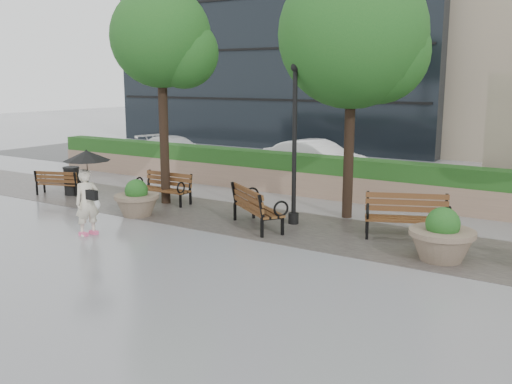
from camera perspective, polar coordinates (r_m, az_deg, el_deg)
The scene contains 17 objects.
ground at distance 13.30m, azimuth -7.16°, elevation -5.59°, with size 100.00×100.00×0.00m, color gray.
cobble_strip at distance 15.63m, azimuth -0.12°, elevation -2.91°, with size 28.00×3.20×0.01m, color #383330.
hedge_wall at distance 18.91m, azimuth 6.45°, elevation 1.56°, with size 24.00×0.80×1.35m.
asphalt_street at distance 22.63m, azimuth 10.91°, elevation 1.33°, with size 40.00×7.00×0.00m, color black.
bench_0 at distance 20.17m, azimuth -19.02°, elevation 0.41°, with size 1.64×1.09×0.82m.
bench_1 at distance 18.03m, azimuth -9.15°, elevation -0.23°, with size 1.79×0.75×0.95m.
bench_2 at distance 14.89m, azimuth 0.12°, elevation -2.40°, with size 2.07×1.77×1.06m.
bench_3 at distance 14.38m, azimuth 14.82°, elevation -3.27°, with size 2.13×1.49×1.07m.
planter_left at distance 16.49m, azimuth -11.83°, elevation -0.95°, with size 1.26×1.26×1.05m.
planter_right at distance 12.83m, azimuth 18.09°, elevation -4.58°, with size 1.40×1.40×1.17m.
trash_bin at distance 20.01m, azimuth -17.94°, elevation 0.99°, with size 0.54×0.54×0.90m, color black.
lamppost at distance 15.02m, azimuth 3.85°, elevation 3.74°, with size 0.28×0.28×4.24m.
tree_0 at distance 17.66m, azimuth -8.93°, elevation 14.61°, with size 3.15×3.00×6.55m.
tree_1 at distance 15.87m, azimuth 10.25°, elevation 14.83°, with size 3.97×3.96×6.98m.
car_left at distance 26.29m, azimuth -8.10°, elevation 4.16°, with size 1.74×4.28×1.24m, color white.
car_right at distance 22.65m, azimuth 6.05°, elevation 3.32°, with size 1.53×4.38×1.44m, color white.
pedestrian at distance 14.61m, azimuth -16.53°, elevation 0.75°, with size 1.15×1.15×2.11m.
Camera 1 is at (8.20, -9.74, 3.85)m, focal length 40.00 mm.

